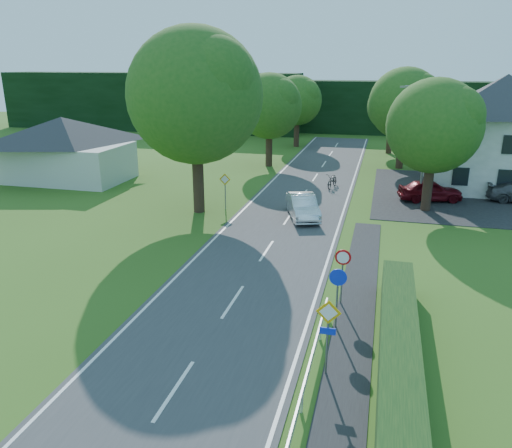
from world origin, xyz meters
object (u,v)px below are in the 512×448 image
(parked_car_silver_a, at_px, (456,179))
(parasol, at_px, (423,175))
(streetlight, at_px, (423,139))
(moving_car, at_px, (303,206))
(parked_car_red, at_px, (430,190))
(motorcycle, at_px, (332,180))

(parked_car_silver_a, relative_size, parasol, 1.87)
(streetlight, relative_size, parked_car_silver_a, 1.89)
(streetlight, xyz_separation_m, moving_car, (-7.21, -5.74, -3.68))
(streetlight, height_order, parked_car_red, streetlight)
(moving_car, bearing_deg, parasol, 33.26)
(parked_car_red, distance_m, parasol, 3.82)
(moving_car, distance_m, motorcycle, 8.54)
(streetlight, relative_size, parked_car_red, 1.84)
(streetlight, bearing_deg, parked_car_silver_a, 58.30)
(parasol, bearing_deg, parked_car_red, -85.56)
(motorcycle, distance_m, parasol, 7.02)
(streetlight, xyz_separation_m, motorcycle, (-6.26, 2.74, -3.86))
(motorcycle, bearing_deg, moving_car, -86.30)
(streetlight, relative_size, moving_car, 1.78)
(streetlight, bearing_deg, moving_car, -141.46)
(motorcycle, distance_m, parked_car_silver_a, 9.63)
(moving_car, height_order, parked_car_silver_a, moving_car)
(motorcycle, height_order, parked_car_silver_a, parked_car_silver_a)
(moving_car, xyz_separation_m, motorcycle, (0.95, 8.49, -0.17))
(motorcycle, bearing_deg, parked_car_red, -7.11)
(streetlight, height_order, parked_car_silver_a, streetlight)
(motorcycle, xyz_separation_m, parked_car_silver_a, (9.36, 2.27, 0.13))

